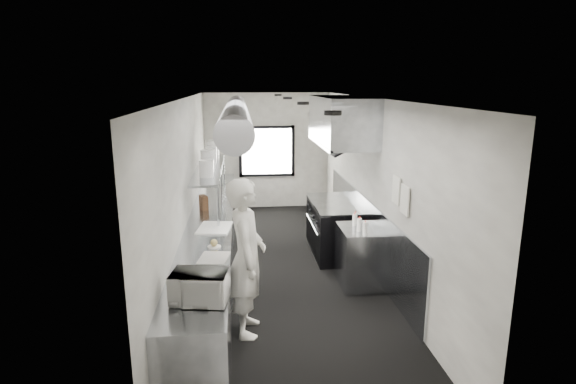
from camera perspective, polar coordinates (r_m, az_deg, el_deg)
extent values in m
cube|color=black|center=(7.84, -0.76, -9.46)|extent=(3.00, 8.00, 0.01)
cube|color=silver|center=(7.23, -0.83, 11.45)|extent=(3.00, 8.00, 0.01)
cube|color=silver|center=(11.34, -2.63, 5.04)|extent=(3.00, 0.02, 2.80)
cube|color=silver|center=(3.65, 5.05, -13.42)|extent=(3.00, 0.02, 2.80)
cube|color=silver|center=(7.43, -12.39, 0.29)|extent=(0.02, 8.00, 2.80)
cube|color=silver|center=(7.69, 10.42, 0.82)|extent=(0.02, 8.00, 2.80)
cube|color=#91979E|center=(8.18, 9.45, -4.55)|extent=(0.03, 5.50, 1.10)
cylinder|color=#999AA1|center=(7.61, -6.42, 9.58)|extent=(0.40, 6.40, 0.40)
cube|color=white|center=(11.30, -2.61, 5.01)|extent=(1.20, 0.03, 1.10)
cube|color=black|center=(11.25, -2.65, 7.92)|extent=(1.36, 0.03, 0.08)
cube|color=black|center=(11.41, -2.59, 2.16)|extent=(1.36, 0.03, 0.08)
cube|color=black|center=(11.30, -5.87, 4.95)|extent=(0.08, 0.03, 1.25)
cube|color=black|center=(11.37, 0.61, 5.07)|extent=(0.08, 0.03, 1.25)
cube|color=#91979E|center=(8.11, 6.58, 8.75)|extent=(0.80, 2.20, 0.80)
cube|color=#91979E|center=(8.08, 3.86, 6.01)|extent=(0.05, 2.20, 0.05)
cube|color=black|center=(8.13, 5.96, 6.36)|extent=(0.50, 2.10, 0.28)
cube|color=#91979E|center=(7.20, -9.64, -7.93)|extent=(0.70, 6.00, 0.90)
cube|color=#91979E|center=(8.35, -9.66, 2.89)|extent=(0.45, 3.00, 0.04)
cylinder|color=#91979E|center=(7.05, -8.62, -1.77)|extent=(0.04, 0.04, 0.66)
cylinder|color=#91979E|center=(8.40, -8.21, 0.71)|extent=(0.04, 0.04, 0.66)
cylinder|color=#91979E|center=(9.78, -7.92, 2.50)|extent=(0.04, 0.04, 0.66)
cube|color=black|center=(8.48, 5.90, -4.49)|extent=(0.85, 1.60, 0.90)
cube|color=#91979E|center=(8.35, 5.98, -1.42)|extent=(0.85, 1.60, 0.04)
cube|color=#91979E|center=(8.41, 3.16, -4.60)|extent=(0.03, 1.55, 0.80)
cylinder|color=#91979E|center=(8.38, 2.96, -3.95)|extent=(0.03, 1.30, 0.03)
cube|color=#91979E|center=(7.22, 8.96, -7.83)|extent=(0.65, 0.80, 0.90)
cube|color=#91979E|center=(10.73, -8.46, -0.75)|extent=(0.70, 1.20, 0.90)
cube|color=white|center=(6.52, 13.16, 0.24)|extent=(0.02, 0.28, 0.38)
cube|color=white|center=(6.21, 14.17, -0.94)|extent=(0.02, 0.28, 0.38)
imported|color=silver|center=(5.68, -5.11, -8.01)|extent=(0.49, 0.73, 1.96)
imported|color=white|center=(4.79, -10.82, -11.40)|extent=(0.57, 0.47, 0.31)
cylinder|color=silver|center=(5.30, -12.21, -10.18)|extent=(0.16, 0.16, 0.10)
cylinder|color=silver|center=(5.16, -13.16, -11.02)|extent=(0.16, 0.16, 0.09)
cube|color=white|center=(5.92, -9.11, -7.99)|extent=(0.42, 0.49, 0.01)
cylinder|color=white|center=(6.29, -9.07, -6.66)|extent=(0.22, 0.22, 0.02)
sphere|color=tan|center=(6.27, -9.09, -6.18)|extent=(0.10, 0.10, 0.10)
cube|color=white|center=(7.07, -9.02, -4.36)|extent=(0.54, 0.68, 0.02)
cube|color=#56351E|center=(8.11, -10.34, -1.28)|extent=(0.17, 0.24, 0.24)
cylinder|color=white|center=(7.47, -10.00, 2.86)|extent=(0.29, 0.29, 0.27)
cylinder|color=white|center=(8.14, -9.79, 3.96)|extent=(0.34, 0.34, 0.34)
cylinder|color=white|center=(8.66, -9.49, 4.47)|extent=(0.24, 0.24, 0.32)
cylinder|color=white|center=(9.15, -9.26, 5.14)|extent=(0.28, 0.28, 0.38)
cylinder|color=white|center=(6.74, 9.47, -4.46)|extent=(0.09, 0.09, 0.20)
cylinder|color=white|center=(6.90, 8.72, -4.05)|extent=(0.08, 0.08, 0.19)
cylinder|color=white|center=(7.02, 8.82, -3.85)|extent=(0.07, 0.07, 0.17)
cylinder|color=white|center=(7.16, 8.16, -3.43)|extent=(0.07, 0.07, 0.18)
cylinder|color=white|center=(7.27, 8.29, -3.19)|extent=(0.07, 0.07, 0.17)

